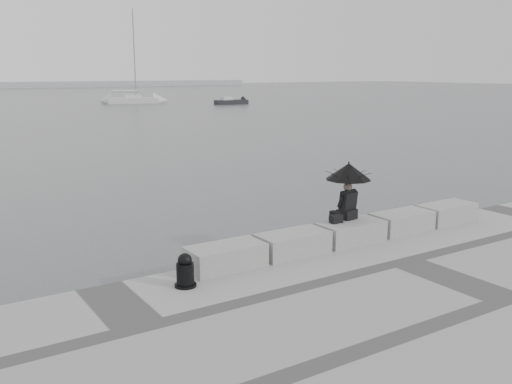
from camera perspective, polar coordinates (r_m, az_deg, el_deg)
ground at (r=14.20m, az=8.13°, el=-6.48°), size 360.00×360.00×0.00m
stone_block_far_left at (r=11.74m, az=-3.05°, el=-6.51°), size 1.60×0.80×0.50m
stone_block_left at (r=12.62m, az=3.70°, el=-5.18°), size 1.60×0.80×0.50m
stone_block_centre at (r=13.66m, az=9.46°, el=-3.98°), size 1.60×0.80×0.50m
stone_block_right at (r=14.82m, az=14.35°, el=-2.92°), size 1.60×0.80×0.50m
stone_block_far_right at (r=16.08m, az=18.50°, el=-2.01°), size 1.60×0.80×0.50m
seated_person at (r=13.65m, az=9.25°, el=1.36°), size 1.09×1.09×1.39m
bag at (r=13.43m, az=8.03°, el=-2.69°), size 0.30×0.17×0.19m
mooring_bollard at (r=10.84m, az=-7.09°, el=-8.02°), size 0.42×0.42×0.66m
sailboat_right at (r=82.96m, az=-12.18°, el=9.02°), size 7.20×4.52×12.90m
small_motorboat at (r=79.20m, az=-2.49°, el=8.99°), size 4.65×1.91×1.10m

